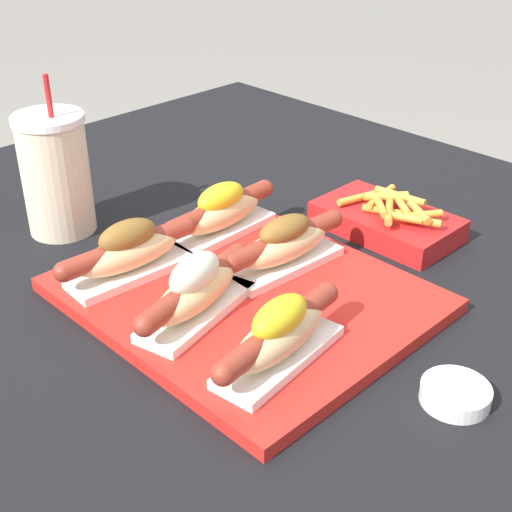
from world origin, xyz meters
TOP-DOWN VIEW (x-y plane):
  - patio_table at (0.00, 0.00)m, footprint 1.34×1.10m
  - serving_tray at (0.05, -0.12)m, footprint 0.43×0.36m
  - hot_dog_0 at (-0.08, -0.20)m, footprint 0.07×0.21m
  - hot_dog_1 at (0.05, -0.20)m, footprint 0.10×0.21m
  - hot_dog_2 at (0.18, -0.19)m, footprint 0.08×0.21m
  - hot_dog_3 at (-0.08, -0.04)m, footprint 0.07×0.21m
  - hot_dog_4 at (0.05, -0.04)m, footprint 0.07×0.21m
  - sauce_bowl at (0.34, -0.09)m, footprint 0.07×0.07m
  - drink_cup at (-0.29, -0.18)m, footprint 0.10×0.10m
  - fries_basket at (0.07, 0.16)m, footprint 0.21×0.12m

SIDE VIEW (x-z plane):
  - patio_table at x=0.00m, z-range 0.00..0.69m
  - serving_tray at x=0.05m, z-range 0.69..0.71m
  - sauce_bowl at x=0.34m, z-range 0.69..0.71m
  - fries_basket at x=0.07m, z-range 0.68..0.74m
  - hot_dog_4 at x=0.05m, z-range 0.71..0.78m
  - hot_dog_3 at x=-0.08m, z-range 0.71..0.78m
  - hot_dog_2 at x=0.18m, z-range 0.71..0.78m
  - hot_dog_0 at x=-0.08m, z-range 0.71..0.78m
  - hot_dog_1 at x=0.05m, z-range 0.70..0.79m
  - drink_cup at x=-0.29m, z-range 0.66..0.90m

